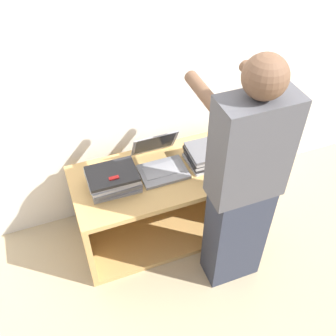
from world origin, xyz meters
TOP-DOWN VIEW (x-y plane):
  - ground_plane at (0.00, 0.00)m, footprint 12.00×12.00m
  - wall_back at (0.00, 0.68)m, footprint 8.00×0.05m
  - cart at (0.00, 0.35)m, footprint 1.19×0.57m
  - laptop_open at (0.00, 0.34)m, footprint 0.30×0.33m
  - laptop_stack_left at (-0.33, 0.29)m, footprint 0.32×0.24m
  - laptop_stack_right at (0.33, 0.29)m, footprint 0.32×0.24m
  - person at (0.30, -0.17)m, footprint 0.40×0.52m
  - inventory_tag at (-0.33, 0.23)m, footprint 0.06×0.02m

SIDE VIEW (x-z plane):
  - ground_plane at x=0.00m, z-range 0.00..0.00m
  - cart at x=0.00m, z-range 0.00..0.59m
  - laptop_open at x=0.00m, z-range 0.53..0.74m
  - laptop_stack_left at x=-0.33m, z-range 0.59..0.71m
  - laptop_stack_right at x=0.33m, z-range 0.59..0.71m
  - inventory_tag at x=-0.33m, z-range 0.71..0.72m
  - person at x=0.30m, z-range 0.00..1.59m
  - wall_back at x=0.00m, z-range 0.00..2.40m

